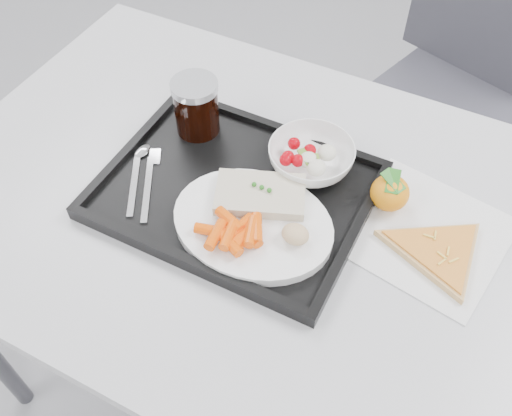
{
  "coord_description": "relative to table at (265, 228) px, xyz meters",
  "views": [
    {
      "loc": [
        0.27,
        -0.26,
        1.51
      ],
      "look_at": [
        -0.0,
        0.27,
        0.77
      ],
      "focal_mm": 40.0,
      "sensor_mm": 36.0,
      "label": 1
    }
  ],
  "objects": [
    {
      "name": "table",
      "position": [
        0.0,
        0.0,
        0.0
      ],
      "size": [
        1.2,
        0.8,
        0.75
      ],
      "color": "#B2B2B4",
      "rests_on": "ground"
    },
    {
      "name": "chair",
      "position": [
        0.19,
        0.83,
        -0.15
      ],
      "size": [
        0.53,
        0.53,
        0.93
      ],
      "color": "#383840",
      "rests_on": "ground"
    },
    {
      "name": "tray",
      "position": [
        -0.06,
        -0.0,
        0.08
      ],
      "size": [
        0.45,
        0.35,
        0.03
      ],
      "color": "black",
      "rests_on": "table"
    },
    {
      "name": "dinner_plate",
      "position": [
        0.01,
        -0.06,
        0.09
      ],
      "size": [
        0.27,
        0.27,
        0.02
      ],
      "color": "white",
      "rests_on": "tray"
    },
    {
      "name": "fish_fillet",
      "position": [
        -0.0,
        -0.02,
        0.11
      ],
      "size": [
        0.17,
        0.14,
        0.03
      ],
      "color": "beige",
      "rests_on": "dinner_plate"
    },
    {
      "name": "bread_roll",
      "position": [
        0.09,
        -0.07,
        0.12
      ],
      "size": [
        0.05,
        0.05,
        0.03
      ],
      "color": "#D7AD7E",
      "rests_on": "dinner_plate"
    },
    {
      "name": "salad_bowl",
      "position": [
        0.04,
        0.1,
        0.11
      ],
      "size": [
        0.15,
        0.15,
        0.05
      ],
      "color": "white",
      "rests_on": "tray"
    },
    {
      "name": "cola_glass",
      "position": [
        -0.19,
        0.1,
        0.14
      ],
      "size": [
        0.09,
        0.09,
        0.11
      ],
      "color": "black",
      "rests_on": "tray"
    },
    {
      "name": "cutlery",
      "position": [
        -0.22,
        -0.04,
        0.08
      ],
      "size": [
        0.12,
        0.16,
        0.01
      ],
      "color": "silver",
      "rests_on": "tray"
    },
    {
      "name": "napkin",
      "position": [
        0.26,
        0.06,
        0.07
      ],
      "size": [
        0.29,
        0.28,
        0.0
      ],
      "color": "silver",
      "rests_on": "table"
    },
    {
      "name": "tangerine",
      "position": [
        0.19,
        0.09,
        0.1
      ],
      "size": [
        0.08,
        0.08,
        0.07
      ],
      "color": "orange",
      "rests_on": "napkin"
    },
    {
      "name": "pizza_slice",
      "position": [
        0.29,
        0.03,
        0.08
      ],
      "size": [
        0.23,
        0.23,
        0.02
      ],
      "color": "tan",
      "rests_on": "napkin"
    },
    {
      "name": "carrot_pile",
      "position": [
        0.0,
        -0.1,
        0.11
      ],
      "size": [
        0.11,
        0.1,
        0.03
      ],
      "color": "#EF5107",
      "rests_on": "dinner_plate"
    },
    {
      "name": "salad_contents",
      "position": [
        0.04,
        0.09,
        0.12
      ],
      "size": [
        0.09,
        0.08,
        0.03
      ],
      "color": "#A4010A",
      "rests_on": "salad_bowl"
    }
  ]
}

